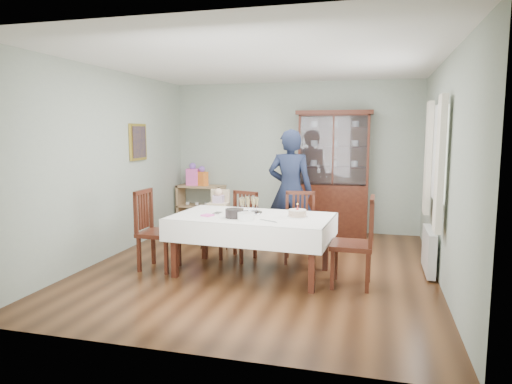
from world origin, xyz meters
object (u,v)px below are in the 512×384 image
(sideboard, at_px, (201,206))
(chair_end_left, at_px, (158,246))
(champagne_tray, at_px, (249,208))
(chair_far_left, at_px, (239,239))
(gift_bag_pink, at_px, (193,175))
(high_chair, at_px, (219,224))
(gift_bag_orange, at_px, (202,177))
(chair_far_right, at_px, (299,241))
(dining_table, at_px, (252,245))
(china_cabinet, at_px, (334,171))
(woman, at_px, (290,190))
(chair_end_right, at_px, (353,260))
(birthday_cake, at_px, (297,214))

(sideboard, distance_m, chair_end_left, 2.73)
(sideboard, relative_size, champagne_tray, 2.61)
(chair_far_left, height_order, gift_bag_pink, gift_bag_pink)
(high_chair, bearing_deg, gift_bag_orange, 117.13)
(chair_far_right, distance_m, chair_end_left, 1.95)
(dining_table, bearing_deg, china_cabinet, 73.00)
(china_cabinet, distance_m, champagne_tray, 2.59)
(chair_far_right, height_order, high_chair, chair_far_right)
(chair_far_left, height_order, high_chair, chair_far_left)
(dining_table, bearing_deg, sideboard, 123.59)
(gift_bag_orange, bearing_deg, woman, -33.05)
(chair_end_right, distance_m, gift_bag_orange, 4.07)
(chair_far_left, height_order, champagne_tray, champagne_tray)
(gift_bag_pink, bearing_deg, dining_table, -53.90)
(sideboard, bearing_deg, champagne_tray, -56.16)
(chair_end_right, bearing_deg, gift_bag_orange, -131.37)
(dining_table, distance_m, gift_bag_pink, 3.23)
(gift_bag_pink, bearing_deg, champagne_tray, -53.52)
(birthday_cake, bearing_deg, chair_far_left, 147.82)
(high_chair, height_order, gift_bag_pink, gift_bag_pink)
(china_cabinet, bearing_deg, gift_bag_pink, 179.97)
(chair_far_left, bearing_deg, high_chair, 148.10)
(sideboard, distance_m, birthday_cake, 3.46)
(chair_far_left, relative_size, chair_end_right, 0.90)
(champagne_tray, bearing_deg, chair_far_right, 45.47)
(chair_far_left, relative_size, gift_bag_pink, 2.23)
(high_chair, bearing_deg, champagne_tray, -57.30)
(sideboard, distance_m, chair_far_left, 2.38)
(chair_far_left, xyz_separation_m, chair_end_left, (-0.90, -0.73, 0.03))
(woman, xyz_separation_m, champagne_tray, (-0.32, -1.17, -0.10))
(sideboard, height_order, champagne_tray, champagne_tray)
(sideboard, relative_size, chair_far_right, 0.93)
(chair_end_left, height_order, champagne_tray, chair_end_left)
(chair_end_left, xyz_separation_m, gift_bag_orange, (-0.42, 2.67, 0.65))
(chair_far_left, height_order, birthday_cake, chair_far_left)
(dining_table, distance_m, sideboard, 3.10)
(sideboard, xyz_separation_m, gift_bag_orange, (0.03, -0.02, 0.56))
(chair_end_right, xyz_separation_m, champagne_tray, (-1.35, 0.29, 0.51))
(birthday_cake, relative_size, gift_bag_pink, 0.60)
(dining_table, xyz_separation_m, chair_far_right, (0.49, 0.72, -0.10))
(chair_end_right, distance_m, gift_bag_pink, 4.21)
(dining_table, relative_size, chair_far_left, 2.16)
(china_cabinet, bearing_deg, woman, -113.23)
(chair_far_right, bearing_deg, china_cabinet, 73.44)
(china_cabinet, relative_size, chair_end_right, 2.03)
(chair_far_right, distance_m, champagne_tray, 0.98)
(chair_far_left, bearing_deg, champagne_tray, -41.49)
(dining_table, distance_m, woman, 1.44)
(woman, bearing_deg, chair_end_right, 123.74)
(sideboard, height_order, gift_bag_orange, gift_bag_orange)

